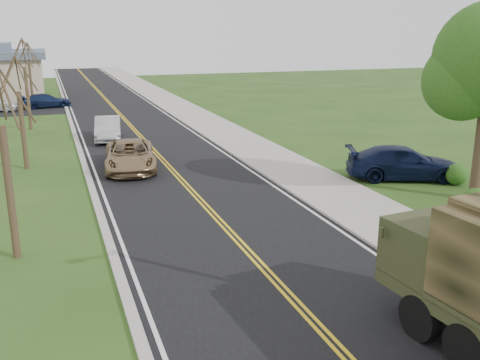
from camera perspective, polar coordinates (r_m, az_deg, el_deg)
name	(u,v)px	position (r m, az deg, el deg)	size (l,w,h in m)	color
road	(119,113)	(47.86, -12.82, 6.98)	(8.00, 120.00, 0.01)	black
curb_right	(166,110)	(48.52, -7.93, 7.40)	(0.30, 120.00, 0.12)	#9E998E
sidewalk_right	(185,109)	(48.90, -5.91, 7.52)	(3.20, 120.00, 0.10)	#9E998E
curb_left	(69,115)	(47.54, -17.82, 6.63)	(0.30, 120.00, 0.10)	#9E998E
bare_tree_a	(8,177)	(17.61, -23.53, 0.28)	(1.93, 2.26, 6.08)	#38281C
bare_tree_b	(22,121)	(29.39, -22.25, 5.84)	(1.83, 2.14, 5.73)	#38281C
bare_tree_c	(27,91)	(41.26, -21.76, 8.82)	(2.04, 2.39, 6.42)	#38281C
bare_tree_d	(31,80)	(53.22, -21.43, 9.91)	(1.88, 2.20, 5.91)	#38281C
suv_champagne	(130,155)	(27.90, -11.65, 2.58)	(2.46, 5.33, 1.48)	#977955
sedan_silver	(108,129)	(35.92, -13.91, 5.34)	(1.59, 4.55, 1.50)	#BABABF
pickup_navy	(403,163)	(26.78, 17.03, 1.75)	(2.19, 5.38, 1.56)	#0D1533
lot_car_navy	(46,101)	(53.05, -19.98, 7.95)	(1.81, 4.44, 1.29)	#101C3C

